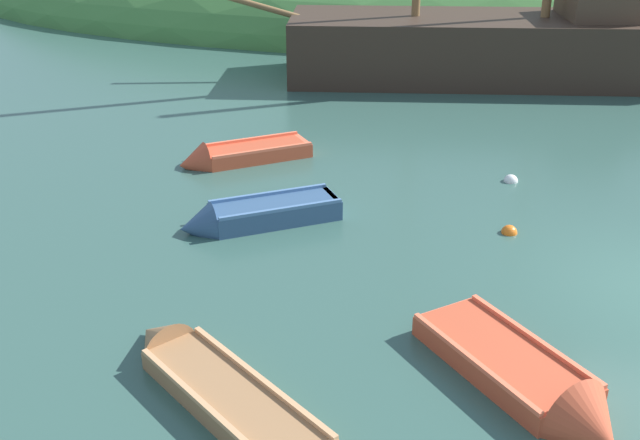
% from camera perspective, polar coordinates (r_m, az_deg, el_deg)
% --- Properties ---
extents(shore_hill, '(50.08, 24.75, 9.07)m').
position_cam_1_polar(shore_hill, '(41.11, 7.68, 15.89)').
color(shore_hill, '#477F3D').
rests_on(shore_hill, ground).
extents(sailing_ship, '(15.84, 6.23, 11.65)m').
position_cam_1_polar(sailing_ship, '(26.42, 12.74, 12.34)').
color(sailing_ship, '#38281E').
rests_on(sailing_ship, ground).
extents(rowboat_outer_right, '(3.66, 3.07, 0.89)m').
position_cam_1_polar(rowboat_outer_right, '(10.38, -8.73, -12.28)').
color(rowboat_outer_right, '#9E7047').
rests_on(rowboat_outer_right, ground).
extents(rowboat_center, '(3.19, 2.73, 0.96)m').
position_cam_1_polar(rowboat_center, '(18.21, -6.42, 4.86)').
color(rowboat_center, '#C64C2D').
rests_on(rowboat_center, ground).
extents(rowboat_portside, '(3.08, 3.26, 1.13)m').
position_cam_1_polar(rowboat_portside, '(10.57, 16.08, -12.21)').
color(rowboat_portside, '#C64C2D').
rests_on(rowboat_portside, ground).
extents(rowboat_far, '(3.18, 2.54, 0.89)m').
position_cam_1_polar(rowboat_far, '(14.79, -5.04, 0.21)').
color(rowboat_far, '#335175').
rests_on(rowboat_far, ground).
extents(buoy_white, '(0.33, 0.33, 0.33)m').
position_cam_1_polar(buoy_white, '(17.45, 14.51, 2.91)').
color(buoy_white, white).
rests_on(buoy_white, ground).
extents(buoy_orange, '(0.32, 0.32, 0.32)m').
position_cam_1_polar(buoy_orange, '(14.90, 14.40, -0.97)').
color(buoy_orange, orange).
rests_on(buoy_orange, ground).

